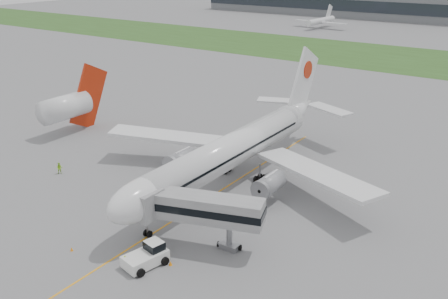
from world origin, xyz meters
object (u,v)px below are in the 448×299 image
Objects in this scene: airliner at (235,148)px; pushback_tug at (148,255)px; neighbor_aircraft at (68,106)px; jet_bridge at (195,208)px; ground_crew_near at (125,262)px.

airliner is 25.00m from pushback_tug.
pushback_tug is 50.82m from neighbor_aircraft.
airliner is 3.22× the size of neighbor_aircraft.
neighbor_aircraft reaches higher than pushback_tug.
pushback_tug is 7.64m from jet_bridge.
jet_bridge is 0.89× the size of neighbor_aircraft.
jet_bridge reaches higher than ground_crew_near.
ground_crew_near is at bearing -84.47° from airliner.
neighbor_aircraft is at bearing 178.64° from airliner.
ground_crew_near is at bearing -133.68° from jet_bridge.
neighbor_aircraft is (-39.85, 0.95, -0.22)m from airliner.
airliner is at bearing 111.77° from pushback_tug.
jet_bridge is at bearing -23.76° from neighbor_aircraft.
pushback_tug is at bearing -80.46° from airliner.
neighbor_aircraft reaches higher than ground_crew_near.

